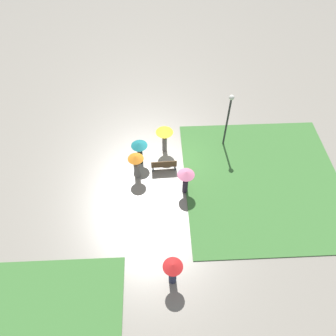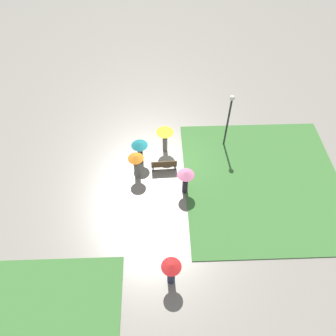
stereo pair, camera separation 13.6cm
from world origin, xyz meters
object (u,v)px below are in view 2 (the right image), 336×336
object	(u,v)px
crowd_person_teal	(140,148)
crowd_person_yellow	(165,134)
crowd_person_pink	(186,177)
crowd_person_orange	(136,163)
lone_walker_far_path	(171,271)
lamp_post	(229,115)
park_bench	(164,165)

from	to	relation	value
crowd_person_teal	crowd_person_yellow	bearing A→B (deg)	128.40
crowd_person_pink	crowd_person_orange	world-z (taller)	crowd_person_orange
crowd_person_orange	lone_walker_far_path	xyz separation A→B (m)	(-1.80, 6.62, -0.05)
lamp_post	lone_walker_far_path	bearing A→B (deg)	66.78
park_bench	crowd_person_pink	world-z (taller)	crowd_person_pink
crowd_person_yellow	crowd_person_pink	distance (m)	3.54
crowd_person_pink	crowd_person_orange	bearing A→B (deg)	175.44
crowd_person_yellow	lone_walker_far_path	xyz separation A→B (m)	(-0.04, 8.73, -0.26)
crowd_person_teal	lamp_post	bearing A→B (deg)	110.60
crowd_person_teal	lone_walker_far_path	size ratio (longest dim) A/B	0.93
lamp_post	crowd_person_pink	size ratio (longest dim) A/B	2.24
crowd_person_yellow	crowd_person_teal	xyz separation A→B (m)	(1.57, 0.96, -0.18)
crowd_person_teal	crowd_person_orange	xyz separation A→B (m)	(0.19, 1.15, -0.03)
lamp_post	crowd_person_orange	bearing A→B (deg)	23.54
park_bench	crowd_person_pink	bearing A→B (deg)	122.62
crowd_person_yellow	crowd_person_pink	size ratio (longest dim) A/B	1.04
crowd_person_teal	crowd_person_orange	world-z (taller)	crowd_person_orange
crowd_person_yellow	crowd_person_orange	bearing A→B (deg)	39.53
park_bench	crowd_person_pink	distance (m)	2.25
crowd_person_pink	lamp_post	bearing A→B (deg)	71.91
crowd_person_orange	crowd_person_teal	bearing A→B (deg)	-44.97
crowd_person_pink	crowd_person_yellow	bearing A→B (deg)	127.16
lamp_post	crowd_person_pink	xyz separation A→B (m)	(2.87, 3.74, -1.31)
lone_walker_far_path	crowd_person_teal	bearing A→B (deg)	-165.49
lamp_post	crowd_person_orange	world-z (taller)	lamp_post
crowd_person_orange	lamp_post	bearing A→B (deg)	-102.14
park_bench	crowd_person_yellow	world-z (taller)	crowd_person_yellow
park_bench	crowd_person_yellow	distance (m)	1.95
crowd_person_orange	lone_walker_far_path	size ratio (longest dim) A/B	1.00
crowd_person_yellow	lone_walker_far_path	size ratio (longest dim) A/B	1.01
park_bench	crowd_person_yellow	bearing A→B (deg)	-96.03
lamp_post	crowd_person_teal	xyz separation A→B (m)	(5.52, 1.34, -1.36)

